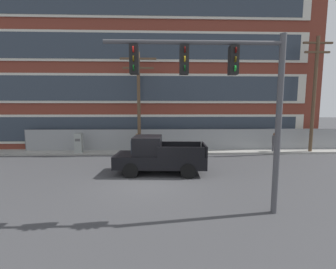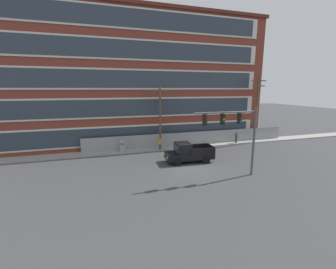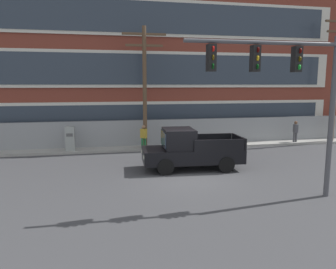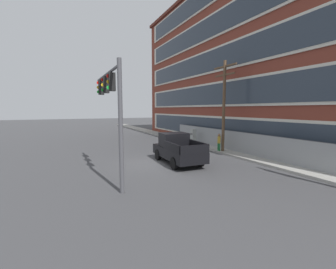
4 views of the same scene
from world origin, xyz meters
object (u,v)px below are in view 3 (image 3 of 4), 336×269
at_px(utility_pole_near_corner, 145,82).
at_px(pedestrian_by_fence, 144,136).
at_px(pedestrian_near_cabinet, 295,131).
at_px(traffic_signal_mast, 289,81).
at_px(pickup_truck_black, 190,150).
at_px(utility_pole_midblock, 336,74).
at_px(electrical_cabinet, 70,140).

bearing_deg(utility_pole_near_corner, pedestrian_by_fence, -114.55).
height_order(pedestrian_near_cabinet, pedestrian_by_fence, same).
relative_size(traffic_signal_mast, pedestrian_near_cabinet, 3.57).
height_order(traffic_signal_mast, pickup_truck_black, traffic_signal_mast).
relative_size(utility_pole_near_corner, pedestrian_near_cabinet, 4.70).
bearing_deg(utility_pole_midblock, pedestrian_by_fence, -179.31).
bearing_deg(traffic_signal_mast, electrical_cabinet, 129.64).
distance_m(electrical_cabinet, pedestrian_by_fence, 4.64).
relative_size(pedestrian_near_cabinet, pedestrian_by_fence, 1.00).
distance_m(pickup_truck_black, utility_pole_midblock, 14.05).
bearing_deg(utility_pole_near_corner, traffic_signal_mast, -69.97).
relative_size(utility_pole_near_corner, electrical_cabinet, 4.68).
height_order(pickup_truck_black, electrical_cabinet, pickup_truck_black).
height_order(utility_pole_midblock, pedestrian_near_cabinet, utility_pole_midblock).
xyz_separation_m(utility_pole_near_corner, pedestrian_by_fence, (-0.14, -0.31, -3.50)).
bearing_deg(pickup_truck_black, electrical_cabinet, 140.00).
height_order(traffic_signal_mast, pedestrian_by_fence, traffic_signal_mast).
xyz_separation_m(utility_pole_near_corner, utility_pole_midblock, (13.93, -0.14, 0.58)).
distance_m(pickup_truck_black, pedestrian_near_cabinet, 10.75).
distance_m(utility_pole_midblock, pedestrian_by_fence, 14.65).
bearing_deg(utility_pole_midblock, electrical_cabinet, 179.84).
xyz_separation_m(traffic_signal_mast, pickup_truck_black, (-2.25, 5.05, -3.45)).
distance_m(utility_pole_near_corner, pedestrian_by_fence, 3.51).
bearing_deg(pedestrian_near_cabinet, pedestrian_by_fence, -179.04).
relative_size(electrical_cabinet, pedestrian_by_fence, 1.00).
bearing_deg(utility_pole_midblock, utility_pole_near_corner, 179.43).
distance_m(electrical_cabinet, pedestrian_near_cabinet, 15.70).
relative_size(utility_pole_midblock, pedestrian_near_cabinet, 5.44).
height_order(pickup_truck_black, utility_pole_near_corner, utility_pole_near_corner).
distance_m(pedestrian_near_cabinet, pedestrian_by_fence, 11.06).
bearing_deg(pedestrian_near_cabinet, utility_pole_near_corner, 179.36).
bearing_deg(electrical_cabinet, pedestrian_by_fence, -2.72).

